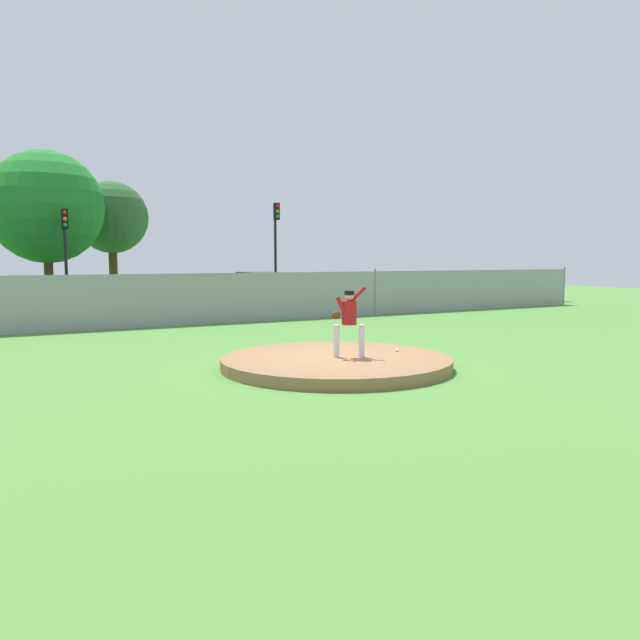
{
  "coord_description": "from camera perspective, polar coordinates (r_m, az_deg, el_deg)",
  "views": [
    {
      "loc": [
        -6.66,
        -11.08,
        2.33
      ],
      "look_at": [
        0.35,
        1.33,
        0.91
      ],
      "focal_mm": 34.04,
      "sensor_mm": 36.0,
      "label": 1
    }
  ],
  "objects": [
    {
      "name": "ground_plane",
      "position": [
        18.48,
        -8.11,
        -1.59
      ],
      "size": [
        80.0,
        80.0,
        0.0
      ],
      "primitive_type": "plane",
      "color": "#4C8438"
    },
    {
      "name": "asphalt_strip",
      "position": [
        26.53,
        -14.83,
        0.49
      ],
      "size": [
        44.0,
        7.0,
        0.01
      ],
      "primitive_type": "cube",
      "color": "#2B2B2D",
      "rests_on": "ground_plane"
    },
    {
      "name": "pitchers_mound",
      "position": [
        13.11,
        1.52,
        -3.99
      ],
      "size": [
        4.96,
        4.96,
        0.24
      ],
      "primitive_type": "cylinder",
      "color": "olive",
      "rests_on": "ground_plane"
    },
    {
      "name": "pitcher_youth",
      "position": [
        12.94,
        2.7,
        0.33
      ],
      "size": [
        0.79,
        0.39,
        1.53
      ],
      "color": "silver",
      "rests_on": "pitchers_mound"
    },
    {
      "name": "baseball",
      "position": [
        13.9,
        7.26,
        -2.82
      ],
      "size": [
        0.07,
        0.07,
        0.07
      ],
      "primitive_type": "sphere",
      "color": "white",
      "rests_on": "pitchers_mound"
    },
    {
      "name": "chainlink_fence",
      "position": [
        22.15,
        -11.93,
        1.93
      ],
      "size": [
        39.62,
        0.07,
        1.94
      ],
      "color": "gray",
      "rests_on": "ground_plane"
    },
    {
      "name": "parked_car_white",
      "position": [
        28.41,
        -5.42,
        2.66
      ],
      "size": [
        1.87,
        4.64,
        1.75
      ],
      "color": "silver",
      "rests_on": "ground_plane"
    },
    {
      "name": "parked_car_champagne",
      "position": [
        25.8,
        -16.73,
        2.05
      ],
      "size": [
        2.09,
        4.27,
        1.68
      ],
      "color": "tan",
      "rests_on": "ground_plane"
    },
    {
      "name": "parked_car_slate",
      "position": [
        30.58,
        1.94,
        2.86
      ],
      "size": [
        2.02,
        4.65,
        1.68
      ],
      "color": "slate",
      "rests_on": "ground_plane"
    },
    {
      "name": "parked_car_navy",
      "position": [
        25.26,
        -25.53,
        1.67
      ],
      "size": [
        2.13,
        4.64,
        1.66
      ],
      "color": "#161E4C",
      "rests_on": "ground_plane"
    },
    {
      "name": "parked_car_charcoal",
      "position": [
        27.53,
        -10.46,
        2.4
      ],
      "size": [
        2.04,
        4.12,
        1.66
      ],
      "color": "#232328",
      "rests_on": "ground_plane"
    },
    {
      "name": "traffic_cone_orange",
      "position": [
        27.03,
        0.05,
        1.32
      ],
      "size": [
        0.4,
        0.4,
        0.55
      ],
      "color": "orange",
      "rests_on": "asphalt_strip"
    },
    {
      "name": "traffic_light_near",
      "position": [
        29.94,
        -22.82,
        6.84
      ],
      "size": [
        0.28,
        0.46,
        4.6
      ],
      "color": "black",
      "rests_on": "ground_plane"
    },
    {
      "name": "traffic_light_far",
      "position": [
        33.12,
        -4.16,
        7.94
      ],
      "size": [
        0.28,
        0.46,
        5.35
      ],
      "color": "black",
      "rests_on": "ground_plane"
    },
    {
      "name": "tree_tall_centre",
      "position": [
        33.15,
        -24.37,
        9.63
      ],
      "size": [
        5.52,
        5.52,
        7.66
      ],
      "color": "#4C331E",
      "rests_on": "ground_plane"
    },
    {
      "name": "tree_slender_far",
      "position": [
        36.7,
        -19.0,
        9.06
      ],
      "size": [
        4.05,
        4.05,
        6.73
      ],
      "color": "#4C331E",
      "rests_on": "ground_plane"
    }
  ]
}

